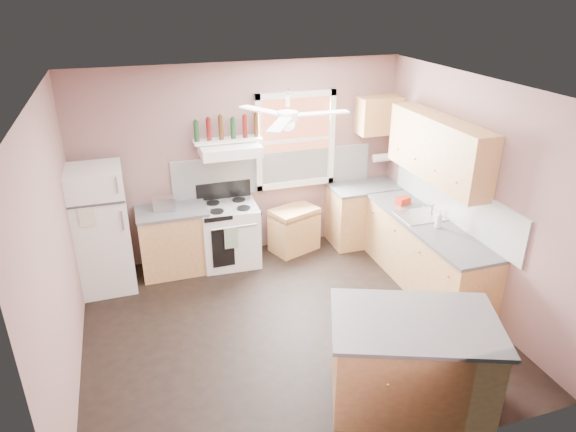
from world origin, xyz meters
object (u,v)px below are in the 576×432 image
object	(u,v)px
toaster	(165,204)
island	(411,363)
stove	(230,234)
cart	(294,229)
refrigerator	(101,230)

from	to	relation	value
toaster	island	world-z (taller)	toaster
stove	island	xyz separation A→B (m)	(1.03, -3.11, 0.00)
stove	island	distance (m)	3.27
cart	island	bearing A→B (deg)	-109.17
toaster	refrigerator	bearing A→B (deg)	-155.21
cart	refrigerator	bearing A→B (deg)	164.17
cart	island	size ratio (longest dim) A/B	0.47
toaster	island	distance (m)	3.70
toaster	island	size ratio (longest dim) A/B	0.20
cart	toaster	bearing A→B (deg)	160.92
stove	cart	xyz separation A→B (m)	(0.97, 0.08, -0.10)
refrigerator	cart	size ratio (longest dim) A/B	2.48
toaster	stove	bearing A→B (deg)	10.65
refrigerator	toaster	world-z (taller)	refrigerator
refrigerator	island	size ratio (longest dim) A/B	1.16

